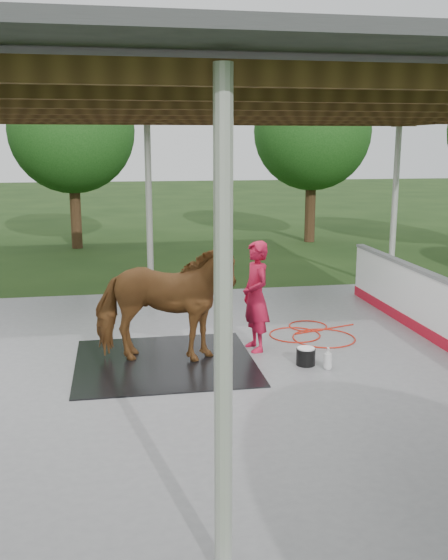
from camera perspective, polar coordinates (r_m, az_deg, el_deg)
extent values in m
plane|color=#1E3814|center=(9.60, -4.95, -8.29)|extent=(100.00, 100.00, 0.00)
cube|color=slate|center=(9.59, -4.95, -8.15)|extent=(12.00, 10.00, 0.05)
cylinder|color=beige|center=(4.54, -0.07, -5.57)|extent=(0.14, 0.14, 3.85)
cylinder|color=beige|center=(13.74, -6.86, 6.41)|extent=(0.14, 0.14, 3.85)
cylinder|color=beige|center=(15.16, 15.33, 6.61)|extent=(0.14, 0.14, 3.85)
cube|color=brown|center=(4.54, -0.53, 18.40)|extent=(12.00, 0.10, 0.18)
cube|color=brown|center=(6.02, -2.98, 16.88)|extent=(12.00, 0.10, 0.18)
cube|color=brown|center=(7.51, -4.44, 15.96)|extent=(12.00, 0.10, 0.18)
cube|color=brown|center=(9.00, -5.41, 15.33)|extent=(12.00, 0.10, 0.18)
cube|color=brown|center=(10.49, -6.10, 14.88)|extent=(12.00, 0.10, 0.18)
cube|color=brown|center=(11.99, -6.62, 14.54)|extent=(12.00, 0.10, 0.18)
cube|color=brown|center=(13.48, -7.02, 14.27)|extent=(12.00, 0.10, 0.18)
cube|color=#38383A|center=(9.01, -5.44, 16.60)|extent=(12.60, 10.60, 0.10)
cylinder|color=#382314|center=(21.11, -13.39, 5.82)|extent=(0.36, 0.36, 2.20)
sphere|color=#194714|center=(21.00, -13.76, 13.15)|extent=(4.00, 4.00, 4.00)
cylinder|color=#382314|center=(22.13, 7.88, 6.32)|extent=(0.36, 0.36, 2.20)
sphere|color=#194714|center=(22.02, 8.09, 13.32)|extent=(4.00, 4.00, 4.00)
cube|color=black|center=(9.81, -5.42, -7.46)|extent=(2.74, 2.57, 0.02)
imported|color=brown|center=(9.53, -5.53, -2.14)|extent=(2.35, 1.39, 1.86)
imported|color=#BB1435|center=(10.12, 2.92, -1.50)|extent=(0.54, 0.72, 1.81)
cylinder|color=black|center=(9.71, 7.48, -6.97)|extent=(0.29, 0.29, 0.26)
cylinder|color=white|center=(9.67, 7.51, -6.25)|extent=(0.27, 0.27, 0.03)
imported|color=silver|center=(9.57, 9.47, -7.07)|extent=(0.14, 0.14, 0.34)
imported|color=#338CD8|center=(9.93, 7.81, -6.75)|extent=(0.12, 0.12, 0.19)
torus|color=#B71D0D|center=(11.05, 9.12, -5.26)|extent=(1.10, 1.10, 0.02)
torus|color=#B71D0D|center=(11.17, 6.49, -4.99)|extent=(0.91, 0.91, 0.02)
torus|color=#B71D0D|center=(11.72, 7.68, -4.18)|extent=(0.71, 0.71, 0.02)
cylinder|color=#B71D0D|center=(11.58, 9.25, -4.44)|extent=(1.24, 0.42, 0.02)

